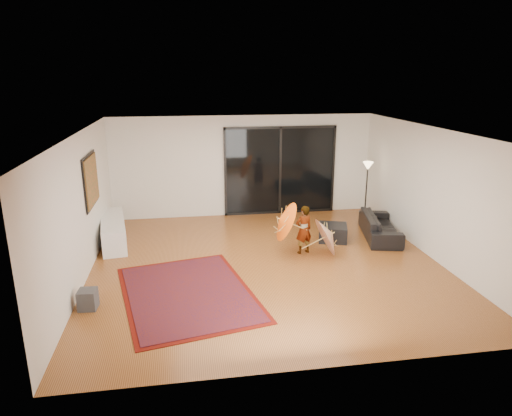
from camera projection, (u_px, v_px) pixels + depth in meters
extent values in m
plane|color=#995B2A|center=(267.00, 264.00, 9.33)|extent=(7.00, 7.00, 0.00)
plane|color=white|center=(268.00, 131.00, 8.56)|extent=(7.00, 7.00, 0.00)
plane|color=silver|center=(244.00, 166.00, 12.26)|extent=(7.00, 0.00, 7.00)
plane|color=silver|center=(319.00, 275.00, 5.63)|extent=(7.00, 0.00, 7.00)
plane|color=silver|center=(81.00, 209.00, 8.41)|extent=(0.00, 7.00, 7.00)
plane|color=silver|center=(432.00, 193.00, 9.48)|extent=(0.00, 7.00, 7.00)
cube|color=black|center=(280.00, 171.00, 12.42)|extent=(3.00, 0.04, 2.40)
cube|color=black|center=(281.00, 127.00, 12.07)|extent=(3.06, 0.06, 0.06)
cube|color=black|center=(280.00, 212.00, 12.74)|extent=(3.06, 0.06, 0.06)
cube|color=black|center=(280.00, 171.00, 12.40)|extent=(0.06, 0.06, 2.40)
cube|color=black|center=(91.00, 181.00, 9.28)|extent=(0.02, 1.28, 1.08)
cube|color=#225529|center=(92.00, 181.00, 9.28)|extent=(0.03, 1.18, 0.98)
cube|color=white|center=(113.00, 231.00, 10.46)|extent=(0.80, 2.06, 0.56)
cube|color=#424244|center=(88.00, 299.00, 7.52)|extent=(0.31, 0.31, 0.33)
cube|color=#530D07|center=(188.00, 293.00, 8.07)|extent=(2.73, 3.40, 0.01)
cube|color=maroon|center=(188.00, 293.00, 8.07)|extent=(2.55, 3.21, 0.02)
imported|color=black|center=(380.00, 226.00, 10.80)|extent=(1.12, 1.98, 0.54)
cube|color=black|center=(333.00, 233.00, 10.62)|extent=(0.80, 0.80, 0.36)
cylinder|color=black|center=(364.00, 219.00, 12.14)|extent=(0.27, 0.27, 0.03)
cylinder|color=black|center=(366.00, 194.00, 11.94)|extent=(0.03, 0.03, 1.44)
cone|color=#FFD899|center=(368.00, 166.00, 11.73)|extent=(0.27, 0.27, 0.21)
imported|color=#999999|center=(304.00, 230.00, 9.76)|extent=(0.45, 0.36, 1.06)
cone|color=#FF5F0D|center=(279.00, 223.00, 9.57)|extent=(0.52, 0.87, 0.86)
cylinder|color=tan|center=(279.00, 238.00, 9.67)|extent=(0.46, 0.02, 0.23)
cylinder|color=tan|center=(279.00, 218.00, 9.54)|extent=(0.06, 0.02, 0.04)
cone|color=silver|center=(333.00, 232.00, 9.72)|extent=(0.54, 0.86, 0.86)
cylinder|color=tan|center=(332.00, 248.00, 9.82)|extent=(0.51, 0.02, 0.26)
cylinder|color=tan|center=(333.00, 227.00, 9.68)|extent=(0.06, 0.02, 0.04)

